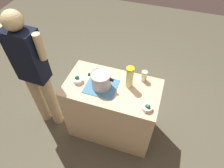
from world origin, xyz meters
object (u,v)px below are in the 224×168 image
(lemonade_pitcher, at_px, (130,77))
(person_cook, at_px, (34,73))
(cooking_pot, at_px, (101,80))
(broccoli_bowl_center, at_px, (147,107))
(mason_jar, at_px, (144,76))
(broccoli_bowl_front, at_px, (78,79))

(lemonade_pitcher, height_order, person_cook, person_cook)
(cooking_pot, height_order, lemonade_pitcher, lemonade_pitcher)
(broccoli_bowl_center, distance_m, person_cook, 1.35)
(broccoli_bowl_center, bearing_deg, mason_jar, -72.96)
(broccoli_bowl_front, height_order, broccoli_bowl_center, broccoli_bowl_front)
(cooking_pot, height_order, broccoli_bowl_front, cooking_pot)
(lemonade_pitcher, bearing_deg, broccoli_bowl_front, 12.17)
(mason_jar, distance_m, broccoli_bowl_front, 0.77)
(broccoli_bowl_front, bearing_deg, mason_jar, -159.98)
(cooking_pot, distance_m, lemonade_pitcher, 0.32)
(person_cook, bearing_deg, cooking_pot, -172.91)
(cooking_pot, xyz_separation_m, mason_jar, (-0.43, -0.25, -0.04))
(lemonade_pitcher, xyz_separation_m, mason_jar, (-0.14, -0.14, -0.07))
(broccoli_bowl_front, bearing_deg, lemonade_pitcher, -167.83)
(broccoli_bowl_center, bearing_deg, person_cook, -1.91)
(lemonade_pitcher, bearing_deg, mason_jar, -135.81)
(broccoli_bowl_front, bearing_deg, person_cook, 9.75)
(broccoli_bowl_center, relative_size, person_cook, 0.06)
(lemonade_pitcher, xyz_separation_m, person_cook, (1.09, 0.21, -0.08))
(mason_jar, xyz_separation_m, broccoli_bowl_front, (0.72, 0.26, -0.03))
(broccoli_bowl_front, bearing_deg, broccoli_bowl_center, 170.99)
(cooking_pot, xyz_separation_m, person_cook, (0.80, 0.10, -0.05))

